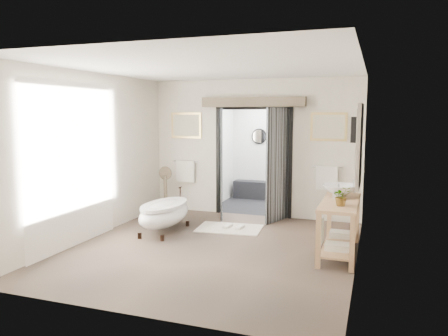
# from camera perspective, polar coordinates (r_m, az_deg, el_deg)

# --- Properties ---
(ground_plane) EXTENTS (5.00, 5.00, 0.00)m
(ground_plane) POSITION_cam_1_polar(r_m,az_deg,el_deg) (7.22, -1.60, -10.45)
(ground_plane) COLOR brown
(room_shell) EXTENTS (4.52, 5.02, 2.91)m
(room_shell) POSITION_cam_1_polar(r_m,az_deg,el_deg) (6.80, -2.29, 4.40)
(room_shell) COLOR beige
(room_shell) RESTS_ON ground_plane
(shower_room) EXTENTS (2.22, 2.01, 2.51)m
(shower_room) POSITION_cam_1_polar(r_m,az_deg,el_deg) (10.79, 5.98, 0.29)
(shower_room) COLOR black
(shower_room) RESTS_ON ground_plane
(back_wall_dressing) EXTENTS (3.82, 0.78, 2.52)m
(back_wall_dressing) POSITION_cam_1_polar(r_m,az_deg,el_deg) (9.11, 3.58, 3.22)
(back_wall_dressing) COLOR black
(back_wall_dressing) RESTS_ON ground_plane
(clawfoot_tub) EXTENTS (0.67, 1.51, 0.74)m
(clawfoot_tub) POSITION_cam_1_polar(r_m,az_deg,el_deg) (8.16, -7.78, -5.84)
(clawfoot_tub) COLOR black
(clawfoot_tub) RESTS_ON ground_plane
(vanity) EXTENTS (0.57, 1.60, 0.85)m
(vanity) POSITION_cam_1_polar(r_m,az_deg,el_deg) (7.02, 14.67, -6.92)
(vanity) COLOR tan
(vanity) RESTS_ON ground_plane
(pedestal_mirror) EXTENTS (0.31, 0.20, 1.04)m
(pedestal_mirror) POSITION_cam_1_polar(r_m,az_deg,el_deg) (9.71, -7.63, -3.24)
(pedestal_mirror) COLOR #685B4A
(pedestal_mirror) RESTS_ON ground_plane
(rug) EXTENTS (1.27, 0.91, 0.01)m
(rug) POSITION_cam_1_polar(r_m,az_deg,el_deg) (8.39, 0.71, -7.88)
(rug) COLOR beige
(rug) RESTS_ON ground_plane
(slippers) EXTENTS (0.37, 0.27, 0.05)m
(slippers) POSITION_cam_1_polar(r_m,az_deg,el_deg) (8.39, 1.27, -7.66)
(slippers) COLOR beige
(slippers) RESTS_ON rug
(basin) EXTENTS (0.64, 0.64, 0.19)m
(basin) POSITION_cam_1_polar(r_m,az_deg,el_deg) (7.30, 14.84, -2.85)
(basin) COLOR white
(basin) RESTS_ON vanity
(plant) EXTENTS (0.32, 0.31, 0.28)m
(plant) POSITION_cam_1_polar(r_m,az_deg,el_deg) (6.57, 15.10, -3.56)
(plant) COLOR gray
(plant) RESTS_ON vanity
(soap_bottle_a) EXTENTS (0.08, 0.08, 0.17)m
(soap_bottle_a) POSITION_cam_1_polar(r_m,az_deg,el_deg) (7.07, 14.33, -3.23)
(soap_bottle_a) COLOR gray
(soap_bottle_a) RESTS_ON vanity
(soap_bottle_b) EXTENTS (0.17, 0.17, 0.17)m
(soap_bottle_b) POSITION_cam_1_polar(r_m,az_deg,el_deg) (7.50, 14.76, -2.68)
(soap_bottle_b) COLOR gray
(soap_bottle_b) RESTS_ON vanity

